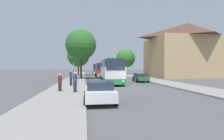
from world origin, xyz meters
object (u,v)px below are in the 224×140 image
bus_middle (101,70)px  bus_rear (97,69)px  pedestrian_waiting_far (75,82)px  tree_right_near (126,58)px  parked_car_left_curb (99,91)px  pedestrian_walking_back (60,82)px  tree_left_far (81,45)px  bus_stop_sign (74,73)px  tree_left_near (78,56)px  pedestrian_waiting_near (71,78)px  bus_front (111,71)px  parked_car_right_near (140,77)px

bus_middle → bus_rear: bearing=91.6°
pedestrian_waiting_far → tree_right_near: tree_right_near is taller
parked_car_left_curb → tree_right_near: (12.07, 43.20, 4.53)m
pedestrian_walking_back → pedestrian_waiting_far: bearing=50.4°
parked_car_left_curb → tree_left_far: 24.09m
bus_stop_sign → tree_right_near: size_ratio=0.33×
parked_car_left_curb → tree_left_near: size_ratio=0.54×
pedestrian_waiting_near → pedestrian_walking_back: (-0.63, -5.03, -0.14)m
bus_front → bus_middle: bus_front is taller
parked_car_right_near → tree_left_far: 13.88m
parked_car_right_near → bus_rear: bearing=-77.3°
bus_front → pedestrian_walking_back: bus_front is taller
bus_rear → bus_middle: bearing=-88.2°
bus_middle → parked_car_right_near: bearing=-67.7°
parked_car_right_near → tree_left_far: tree_left_far is taller
pedestrian_waiting_far → pedestrian_walking_back: size_ratio=1.14×
pedestrian_walking_back → tree_left_far: tree_left_far is taller
parked_car_right_near → pedestrian_waiting_near: (-10.77, -5.58, 0.38)m
parked_car_left_curb → pedestrian_walking_back: size_ratio=2.73×
bus_middle → pedestrian_waiting_near: size_ratio=5.76×
pedestrian_waiting_near → bus_middle: bearing=-92.9°
bus_stop_sign → tree_right_near: bearing=68.1°
pedestrian_waiting_near → pedestrian_waiting_far: bearing=111.0°
tree_left_far → bus_front: bearing=-62.6°
parked_car_left_curb → pedestrian_walking_back: bearing=124.3°
bus_middle → parked_car_left_curb: bearing=-93.7°
bus_front → tree_right_near: tree_right_near is taller
bus_front → tree_left_near: 23.19m
bus_front → pedestrian_waiting_far: size_ratio=5.93×
parked_car_left_curb → pedestrian_waiting_near: (-2.71, 10.03, 0.34)m
tree_right_near → tree_left_near: bearing=-155.3°
pedestrian_waiting_far → tree_left_far: (0.11, 19.05, 5.79)m
bus_rear → tree_left_near: bearing=-120.6°
pedestrian_waiting_near → parked_car_left_curb: bearing=118.1°
bus_rear → tree_right_near: size_ratio=1.37×
pedestrian_walking_back → parked_car_right_near: bearing=122.7°
bus_stop_sign → pedestrian_walking_back: (-1.10, -2.57, -0.86)m
bus_stop_sign → pedestrian_walking_back: bearing=-113.3°
bus_front → tree_left_far: bearing=119.5°
pedestrian_waiting_near → pedestrian_waiting_far: 5.91m
bus_rear → tree_left_near: tree_left_near is taller
bus_rear → pedestrian_walking_back: bus_rear is taller
pedestrian_waiting_far → tree_right_near: 41.65m
tree_left_far → pedestrian_waiting_far: bearing=-90.3°
parked_car_right_near → tree_left_near: size_ratio=0.53×
parked_car_right_near → pedestrian_waiting_far: bearing=51.8°
tree_left_far → parked_car_left_curb: bearing=-85.6°
tree_right_near → pedestrian_waiting_far: bearing=-109.7°
bus_front → bus_rear: bearing=92.1°
pedestrian_waiting_far → pedestrian_walking_back: pedestrian_waiting_far is taller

